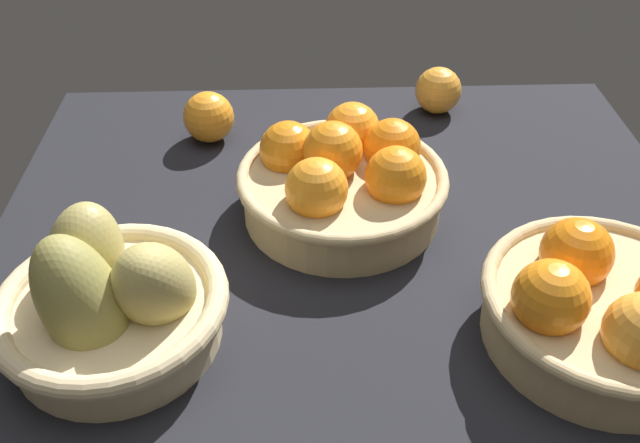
{
  "coord_description": "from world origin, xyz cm",
  "views": [
    {
      "loc": [
        -5.77,
        -61.68,
        54.25
      ],
      "look_at": [
        -3.58,
        -2.76,
        7.0
      ],
      "focal_mm": 38.35,
      "sensor_mm": 36.0,
      "label": 1
    }
  ],
  "objects_px": {
    "basket_center": "(343,178)",
    "loose_orange_back_gap": "(209,117)",
    "basket_near_right": "(605,308)",
    "loose_orange_front_gap": "(438,90)",
    "basket_near_left_pears": "(111,301)"
  },
  "relations": [
    {
      "from": "basket_near_left_pears",
      "to": "loose_orange_back_gap",
      "type": "xyz_separation_m",
      "value": [
        0.06,
        0.37,
        -0.01
      ]
    },
    {
      "from": "basket_center",
      "to": "loose_orange_front_gap",
      "type": "xyz_separation_m",
      "value": [
        0.16,
        0.24,
        -0.01
      ]
    },
    {
      "from": "basket_near_right",
      "to": "loose_orange_front_gap",
      "type": "relative_size",
      "value": 3.5
    },
    {
      "from": "loose_orange_front_gap",
      "to": "loose_orange_back_gap",
      "type": "relative_size",
      "value": 0.97
    },
    {
      "from": "basket_center",
      "to": "loose_orange_back_gap",
      "type": "bearing_deg",
      "value": 136.09
    },
    {
      "from": "basket_near_left_pears",
      "to": "basket_center",
      "type": "bearing_deg",
      "value": 40.01
    },
    {
      "from": "basket_near_right",
      "to": "loose_orange_front_gap",
      "type": "xyz_separation_m",
      "value": [
        -0.08,
        0.46,
        -0.01
      ]
    },
    {
      "from": "loose_orange_back_gap",
      "to": "basket_center",
      "type": "bearing_deg",
      "value": -43.91
    },
    {
      "from": "loose_orange_front_gap",
      "to": "loose_orange_back_gap",
      "type": "distance_m",
      "value": 0.34
    },
    {
      "from": "loose_orange_front_gap",
      "to": "basket_near_left_pears",
      "type": "bearing_deg",
      "value": -131.95
    },
    {
      "from": "basket_near_left_pears",
      "to": "basket_near_right",
      "type": "relative_size",
      "value": 0.94
    },
    {
      "from": "basket_near_left_pears",
      "to": "loose_orange_front_gap",
      "type": "xyz_separation_m",
      "value": [
        0.39,
        0.43,
        -0.01
      ]
    },
    {
      "from": "loose_orange_front_gap",
      "to": "loose_orange_back_gap",
      "type": "height_order",
      "value": "loose_orange_back_gap"
    },
    {
      "from": "basket_near_right",
      "to": "loose_orange_front_gap",
      "type": "bearing_deg",
      "value": 99.71
    },
    {
      "from": "loose_orange_back_gap",
      "to": "basket_near_left_pears",
      "type": "bearing_deg",
      "value": -99.1
    }
  ]
}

